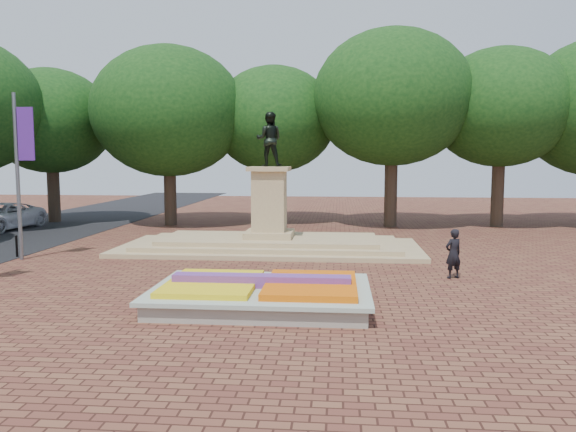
# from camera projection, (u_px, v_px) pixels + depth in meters

# --- Properties ---
(ground) EXTENTS (90.00, 90.00, 0.00)m
(ground) POSITION_uv_depth(u_px,v_px,m) (240.00, 289.00, 18.49)
(ground) COLOR brown
(ground) RESTS_ON ground
(flower_bed) EXTENTS (6.30, 4.30, 0.91)m
(flower_bed) POSITION_uv_depth(u_px,v_px,m) (262.00, 293.00, 16.37)
(flower_bed) COLOR gray
(flower_bed) RESTS_ON ground
(monument) EXTENTS (14.00, 6.00, 6.40)m
(monument) POSITION_uv_depth(u_px,v_px,m) (269.00, 231.00, 26.32)
(monument) COLOR tan
(monument) RESTS_ON ground
(tree_row_back) EXTENTS (44.80, 8.80, 10.43)m
(tree_row_back) POSITION_uv_depth(u_px,v_px,m) (325.00, 120.00, 35.42)
(tree_row_back) COLOR #372A1E
(tree_row_back) RESTS_ON ground
(van) EXTENTS (3.21, 6.02, 1.61)m
(van) POSITION_uv_depth(u_px,v_px,m) (1.00, 217.00, 33.60)
(van) COLOR silver
(van) RESTS_ON ground
(pedestrian) EXTENTS (0.77, 0.67, 1.79)m
(pedestrian) POSITION_uv_depth(u_px,v_px,m) (453.00, 254.00, 20.05)
(pedestrian) COLOR black
(pedestrian) RESTS_ON ground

